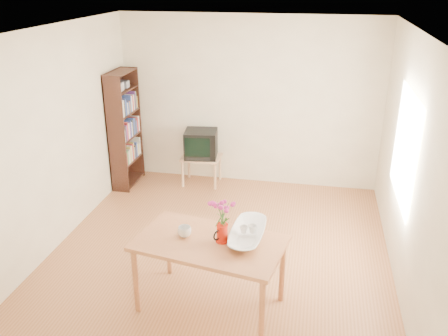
% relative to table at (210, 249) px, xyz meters
% --- Properties ---
extents(room, '(4.50, 4.50, 4.50)m').
position_rel_table_xyz_m(room, '(-0.08, 0.94, 0.63)').
color(room, '#975A35').
rests_on(room, ground).
extents(table, '(1.53, 1.05, 0.75)m').
position_rel_table_xyz_m(table, '(0.00, 0.00, 0.00)').
color(table, '#AA623A').
rests_on(table, ground).
extents(tv_stand, '(0.60, 0.45, 0.46)m').
position_rel_table_xyz_m(tv_stand, '(-0.81, 2.91, -0.28)').
color(tv_stand, tan).
rests_on(tv_stand, ground).
extents(bookshelf, '(0.28, 0.70, 1.80)m').
position_rel_table_xyz_m(bookshelf, '(-1.96, 2.69, 0.17)').
color(bookshelf, black).
rests_on(bookshelf, ground).
extents(pitcher, '(0.13, 0.19, 0.19)m').
position_rel_table_xyz_m(pitcher, '(0.12, 0.02, 0.17)').
color(pitcher, red).
rests_on(pitcher, table).
extents(flowers, '(0.21, 0.21, 0.30)m').
position_rel_table_xyz_m(flowers, '(0.12, 0.02, 0.41)').
color(flowers, '#F339AE').
rests_on(flowers, pitcher).
extents(mug, '(0.13, 0.13, 0.10)m').
position_rel_table_xyz_m(mug, '(-0.26, 0.04, 0.13)').
color(mug, white).
rests_on(mug, table).
extents(bowl, '(0.50, 0.50, 0.45)m').
position_rel_table_xyz_m(bowl, '(0.34, 0.16, 0.31)').
color(bowl, white).
rests_on(bowl, table).
extents(teacup_a, '(0.09, 0.09, 0.06)m').
position_rel_table_xyz_m(teacup_a, '(0.30, 0.16, 0.26)').
color(teacup_a, white).
rests_on(teacup_a, bowl).
extents(teacup_b, '(0.10, 0.10, 0.07)m').
position_rel_table_xyz_m(teacup_b, '(0.39, 0.18, 0.26)').
color(teacup_b, white).
rests_on(teacup_b, bowl).
extents(television, '(0.54, 0.51, 0.42)m').
position_rel_table_xyz_m(television, '(-0.81, 2.92, 0.01)').
color(television, black).
rests_on(television, tv_stand).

